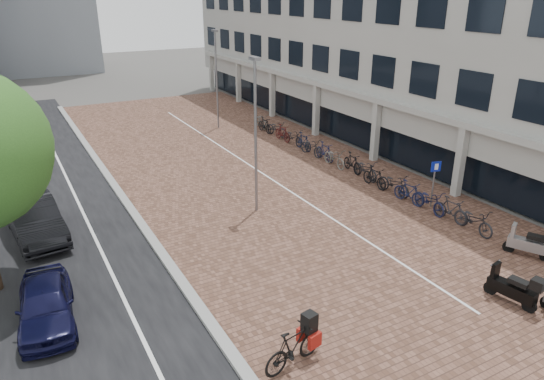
{
  "coord_description": "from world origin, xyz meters",
  "views": [
    {
      "loc": [
        -9.3,
        -10.95,
        9.12
      ],
      "look_at": [
        0.0,
        6.0,
        1.3
      ],
      "focal_mm": 32.99,
      "sensor_mm": 36.0,
      "label": 1
    }
  ],
  "objects_px": {
    "hero_bike": "(294,347)",
    "scooter_mid": "(512,287)",
    "car_navy": "(46,304)",
    "scooter_front": "(530,242)",
    "car_dark": "(34,219)",
    "parking_sign": "(434,178)"
  },
  "relations": [
    {
      "from": "hero_bike",
      "to": "car_navy",
      "type": "bearing_deg",
      "value": 34.99
    },
    {
      "from": "car_navy",
      "to": "scooter_mid",
      "type": "bearing_deg",
      "value": -19.72
    },
    {
      "from": "scooter_front",
      "to": "car_navy",
      "type": "bearing_deg",
      "value": 138.19
    },
    {
      "from": "car_navy",
      "to": "scooter_front",
      "type": "bearing_deg",
      "value": -10.02
    },
    {
      "from": "car_navy",
      "to": "car_dark",
      "type": "height_order",
      "value": "car_dark"
    },
    {
      "from": "car_navy",
      "to": "scooter_front",
      "type": "height_order",
      "value": "car_navy"
    },
    {
      "from": "scooter_front",
      "to": "scooter_mid",
      "type": "relative_size",
      "value": 1.0
    },
    {
      "from": "car_dark",
      "to": "scooter_mid",
      "type": "xyz_separation_m",
      "value": [
        12.46,
        -11.97,
        -0.18
      ]
    },
    {
      "from": "car_navy",
      "to": "hero_bike",
      "type": "relative_size",
      "value": 1.88
    },
    {
      "from": "scooter_mid",
      "to": "car_dark",
      "type": "bearing_deg",
      "value": 126.14
    },
    {
      "from": "car_navy",
      "to": "scooter_front",
      "type": "relative_size",
      "value": 2.15
    },
    {
      "from": "scooter_front",
      "to": "scooter_mid",
      "type": "bearing_deg",
      "value": -179.12
    },
    {
      "from": "scooter_mid",
      "to": "scooter_front",
      "type": "bearing_deg",
      "value": 17.53
    },
    {
      "from": "car_navy",
      "to": "hero_bike",
      "type": "bearing_deg",
      "value": -37.99
    },
    {
      "from": "hero_bike",
      "to": "scooter_mid",
      "type": "xyz_separation_m",
      "value": [
        7.34,
        -0.86,
        -0.01
      ]
    },
    {
      "from": "car_navy",
      "to": "parking_sign",
      "type": "xyz_separation_m",
      "value": [
        16.0,
        0.71,
        0.79
      ]
    },
    {
      "from": "hero_bike",
      "to": "scooter_front",
      "type": "bearing_deg",
      "value": -97.8
    },
    {
      "from": "car_dark",
      "to": "hero_bike",
      "type": "relative_size",
      "value": 2.37
    },
    {
      "from": "scooter_front",
      "to": "parking_sign",
      "type": "relative_size",
      "value": 0.8
    },
    {
      "from": "hero_bike",
      "to": "scooter_front",
      "type": "distance_m",
      "value": 10.46
    },
    {
      "from": "hero_bike",
      "to": "scooter_mid",
      "type": "distance_m",
      "value": 7.39
    },
    {
      "from": "car_navy",
      "to": "parking_sign",
      "type": "relative_size",
      "value": 1.73
    }
  ]
}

